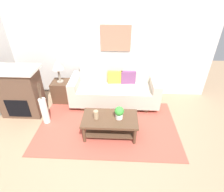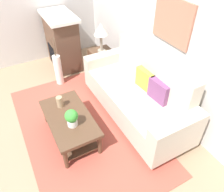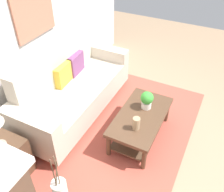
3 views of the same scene
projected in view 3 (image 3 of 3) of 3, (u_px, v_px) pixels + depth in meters
The scene contains 14 objects.
ground_plane at pixel (154, 146), 3.50m from camera, with size 9.13×9.13×0.00m, color #9E7F60.
wall_back at pixel (27, 30), 3.35m from camera, with size 5.13×0.10×2.70m, color silver.
area_rug at pixel (122, 134), 3.68m from camera, with size 2.99×1.83×0.01m, color #B24C3D.
couch at pixel (72, 90), 3.82m from camera, with size 2.16×0.84×1.08m.
throw_pillow_mustard at pixel (63, 74), 3.71m from camera, with size 0.36×0.12×0.32m, color gold.
throw_pillow_plum at pixel (75, 64), 3.94m from camera, with size 0.36×0.12×0.32m, color #7A4270.
coffee_table at pixel (140, 121), 3.45m from camera, with size 1.10×0.60×0.43m.
tabletop_vase at pixel (136, 124), 3.12m from camera, with size 0.09×0.09×0.18m, color tan.
potted_plant_tabletop at pixel (147, 100), 3.41m from camera, with size 0.18×0.18×0.26m.
side_table at pixel (6, 161), 2.96m from camera, with size 0.44×0.44×0.56m, color #513826.
floor_vase_branch_a at pixel (57, 171), 2.25m from camera, with size 0.01×0.01×0.36m, color brown.
floor_vase_branch_b at pixel (53, 172), 2.23m from camera, with size 0.01×0.01×0.36m, color brown.
floor_vase_branch_c at pixel (56, 174), 2.22m from camera, with size 0.01×0.01×0.36m, color brown.
framed_painting at pixel (34, 14), 3.28m from camera, with size 0.73×0.03×0.61m, color #B77056.
Camera 3 is at (-2.32, -0.49, 2.75)m, focal length 39.68 mm.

